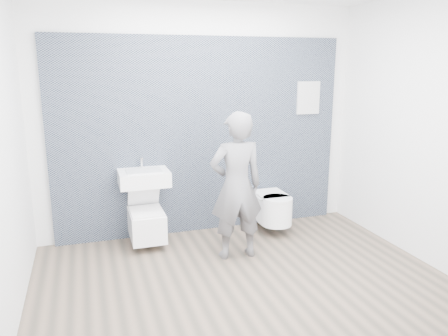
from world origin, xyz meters
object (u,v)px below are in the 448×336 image
object	(u,v)px
washbasin	(144,177)
toilet_rounded	(273,208)
visitor	(236,186)
toilet_square	(147,222)

from	to	relation	value
washbasin	toilet_rounded	world-z (taller)	washbasin
toilet_rounded	visitor	distance (m)	1.01
washbasin	visitor	bearing A→B (deg)	-37.11
toilet_square	toilet_rounded	bearing A→B (deg)	-1.89
washbasin	toilet_rounded	distance (m)	1.66
washbasin	visitor	size ratio (longest dim) A/B	0.35
toilet_square	toilet_rounded	distance (m)	1.58
toilet_rounded	toilet_square	bearing A→B (deg)	178.11
toilet_square	visitor	world-z (taller)	visitor
toilet_square	toilet_rounded	size ratio (longest dim) A/B	1.08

